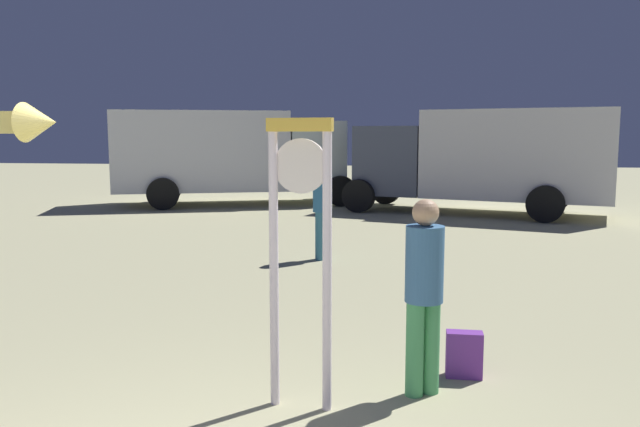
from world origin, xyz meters
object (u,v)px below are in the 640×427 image
object	(u,v)px
person_near_clock	(424,287)
standing_clock	(300,232)
box_truck_near	(487,157)
backpack	(464,355)
person_distant	(322,204)
box_truck_far	(227,153)

from	to	relation	value
person_near_clock	standing_clock	bearing A→B (deg)	-158.28
person_near_clock	box_truck_near	bearing A→B (deg)	81.44
standing_clock	person_near_clock	size ratio (longest dim) A/B	1.39
standing_clock	backpack	bearing A→B (deg)	31.44
person_distant	box_truck_far	bearing A→B (deg)	116.88
person_distant	box_truck_far	size ratio (longest dim) A/B	0.23
box_truck_near	box_truck_far	xyz separation A→B (m)	(-7.47, 1.21, 0.04)
standing_clock	backpack	xyz separation A→B (m)	(1.30, 0.80, -1.18)
box_truck_far	backpack	bearing A→B (deg)	-65.11
person_distant	box_truck_near	size ratio (longest dim) A/B	0.23
person_near_clock	backpack	distance (m)	0.89
person_near_clock	backpack	world-z (taller)	person_near_clock
standing_clock	box_truck_far	distance (m)	14.52
person_near_clock	backpack	size ratio (longest dim) A/B	3.95
person_distant	box_truck_near	distance (m)	7.61
standing_clock	person_near_clock	world-z (taller)	standing_clock
person_near_clock	box_truck_near	xyz separation A→B (m)	(1.83, 12.16, 0.62)
box_truck_near	box_truck_far	size ratio (longest dim) A/B	0.98
box_truck_far	person_near_clock	bearing A→B (deg)	-67.12
person_near_clock	box_truck_near	distance (m)	12.31
person_near_clock	box_truck_far	xyz separation A→B (m)	(-5.64, 13.37, 0.67)
standing_clock	person_distant	bearing A→B (deg)	96.54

